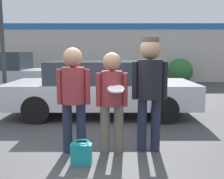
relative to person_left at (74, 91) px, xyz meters
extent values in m
plane|color=#3F3F42|center=(0.25, -0.19, -0.99)|extent=(56.00, 56.00, 0.00)
cube|color=beige|center=(0.25, 9.84, 0.58)|extent=(24.00, 0.18, 3.14)
cube|color=#2666B2|center=(0.25, 9.73, 2.00)|extent=(24.00, 0.04, 0.30)
cylinder|color=#1E2338|center=(-0.11, 0.00, -0.59)|extent=(0.15, 0.15, 0.80)
cylinder|color=#1E2338|center=(0.11, 0.00, -0.59)|extent=(0.15, 0.15, 0.80)
cylinder|color=maroon|center=(0.00, 0.00, 0.09)|extent=(0.35, 0.35, 0.57)
cylinder|color=maroon|center=(-0.22, 0.00, 0.07)|extent=(0.09, 0.09, 0.55)
cylinder|color=maroon|center=(0.22, 0.00, 0.07)|extent=(0.09, 0.09, 0.55)
sphere|color=tan|center=(0.00, 0.00, 0.53)|extent=(0.30, 0.30, 0.30)
cylinder|color=#665B4C|center=(0.49, 0.01, -0.61)|extent=(0.15, 0.15, 0.77)
cylinder|color=#665B4C|center=(0.71, 0.01, -0.61)|extent=(0.15, 0.15, 0.77)
cylinder|color=maroon|center=(0.60, 0.01, 0.04)|extent=(0.33, 0.33, 0.54)
cylinder|color=maroon|center=(0.40, 0.01, 0.02)|extent=(0.09, 0.09, 0.53)
cylinder|color=maroon|center=(0.81, 0.01, 0.02)|extent=(0.09, 0.09, 0.53)
sphere|color=tan|center=(0.60, 0.01, 0.46)|extent=(0.29, 0.29, 0.29)
cylinder|color=silver|center=(0.66, -0.23, 0.07)|extent=(0.25, 0.24, 0.10)
cylinder|color=#1E2338|center=(1.09, 0.06, -0.56)|extent=(0.15, 0.15, 0.87)
cylinder|color=#1E2338|center=(1.31, 0.06, -0.56)|extent=(0.15, 0.15, 0.87)
cylinder|color=black|center=(1.20, 0.06, 0.18)|extent=(0.39, 0.39, 0.62)
cylinder|color=black|center=(0.96, 0.06, 0.16)|extent=(0.09, 0.09, 0.60)
cylinder|color=black|center=(1.44, 0.06, 0.16)|extent=(0.09, 0.09, 0.60)
sphere|color=tan|center=(1.20, 0.06, 0.65)|extent=(0.33, 0.33, 0.33)
cylinder|color=#4C4742|center=(1.20, 0.06, 0.80)|extent=(0.26, 0.26, 0.06)
cube|color=#B7BABF|center=(0.34, 2.51, -0.43)|extent=(4.67, 1.91, 0.58)
cube|color=#28333D|center=(0.24, 2.51, 0.12)|extent=(2.43, 1.64, 0.52)
cylinder|color=black|center=(1.78, 3.36, -0.67)|extent=(0.64, 0.22, 0.64)
cylinder|color=black|center=(1.78, 1.65, -0.67)|extent=(0.64, 0.22, 0.64)
cylinder|color=black|center=(-1.11, 3.36, -0.67)|extent=(0.64, 0.22, 0.64)
cylinder|color=black|center=(-1.11, 1.65, -0.67)|extent=(0.64, 0.22, 0.64)
cube|color=#B7BABF|center=(-3.84, 6.09, -0.38)|extent=(4.43, 1.84, 0.65)
cylinder|color=black|center=(-2.47, 6.91, -0.66)|extent=(0.68, 0.22, 0.68)
cylinder|color=black|center=(-2.47, 5.27, -0.66)|extent=(0.68, 0.22, 0.68)
cylinder|color=#38383D|center=(-2.52, 3.35, 1.73)|extent=(0.12, 0.12, 5.45)
sphere|color=#2D6B33|center=(4.10, 8.99, -0.34)|extent=(1.31, 1.31, 1.31)
cube|color=teal|center=(0.16, -0.44, -0.85)|extent=(0.30, 0.14, 0.30)
torus|color=teal|center=(0.16, -0.44, -0.67)|extent=(0.23, 0.23, 0.02)
camera|label=1|loc=(0.60, -3.85, 0.60)|focal=40.00mm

